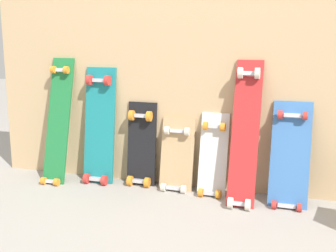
# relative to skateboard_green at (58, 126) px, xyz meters

# --- Properties ---
(ground_plane) EXTENTS (12.00, 12.00, 0.00)m
(ground_plane) POSITION_rel_skateboard_green_xyz_m (0.80, 0.08, -0.39)
(ground_plane) COLOR #9E9991
(plywood_wall_panel) EXTENTS (2.61, 0.04, 1.57)m
(plywood_wall_panel) POSITION_rel_skateboard_green_xyz_m (0.80, 0.15, 0.40)
(plywood_wall_panel) COLOR tan
(plywood_wall_panel) RESTS_ON ground
(skateboard_green) EXTENTS (0.16, 0.29, 0.92)m
(skateboard_green) POSITION_rel_skateboard_green_xyz_m (0.00, 0.00, 0.00)
(skateboard_green) COLOR #1E7238
(skateboard_green) RESTS_ON ground
(skateboard_teal) EXTENTS (0.22, 0.19, 0.85)m
(skateboard_teal) POSITION_rel_skateboard_green_xyz_m (0.29, 0.06, -0.02)
(skateboard_teal) COLOR #197A7F
(skateboard_teal) RESTS_ON ground
(skateboard_black) EXTENTS (0.20, 0.14, 0.62)m
(skateboard_black) POSITION_rel_skateboard_green_xyz_m (0.59, 0.08, -0.14)
(skateboard_black) COLOR black
(skateboard_black) RESTS_ON ground
(skateboard_natural) EXTENTS (0.22, 0.17, 0.55)m
(skateboard_natural) POSITION_rel_skateboard_green_xyz_m (0.85, 0.06, -0.19)
(skateboard_natural) COLOR tan
(skateboard_natural) RESTS_ON ground
(skateboard_white) EXTENTS (0.18, 0.20, 0.59)m
(skateboard_white) POSITION_rel_skateboard_green_xyz_m (1.09, 0.05, -0.16)
(skateboard_white) COLOR silver
(skateboard_white) RESTS_ON ground
(skateboard_red) EXTENTS (0.17, 0.34, 0.92)m
(skateboard_red) POSITION_rel_skateboard_green_xyz_m (1.30, -0.03, 0.01)
(skateboard_red) COLOR #B22626
(skateboard_red) RESTS_ON ground
(skateboard_blue) EXTENTS (0.23, 0.26, 0.69)m
(skateboard_blue) POSITION_rel_skateboard_green_xyz_m (1.57, 0.01, -0.12)
(skateboard_blue) COLOR #386BAD
(skateboard_blue) RESTS_ON ground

